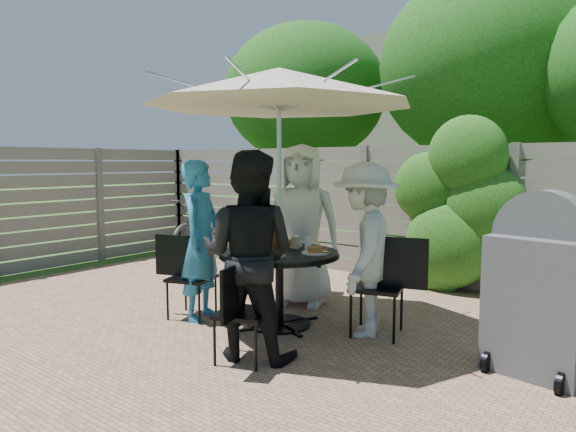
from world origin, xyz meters
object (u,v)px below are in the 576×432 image
Objects in this scene: plate_right at (315,251)px; glass_right at (308,244)px; chair_front at (243,333)px; chair_right at (379,307)px; person_back at (302,225)px; syrup_jug at (275,242)px; bbq_grill at (541,292)px; chair_left at (191,294)px; glass_back at (277,240)px; person_front at (248,256)px; plate_back at (290,244)px; plate_left at (245,247)px; person_right at (365,250)px; coffee_cup at (295,243)px; person_left at (202,241)px; plate_front at (267,256)px; bicycle at (207,228)px; umbrella at (279,87)px; chair_back at (305,277)px; patio_table at (279,275)px; glass_front at (282,249)px.

plate_right is 1.86× the size of glass_right.
chair_front is 0.89× the size of chair_right.
person_back is 1.91m from chair_front.
bbq_grill is at bearing 7.51° from syrup_jug.
chair_left is 1.06m from glass_back.
chair_right is at bearing 2.06° from chair_left.
plate_back is at bearing -90.00° from person_front.
plate_left is 0.63m from glass_right.
person_right is 11.60× the size of glass_back.
person_front is 1.21× the size of bbq_grill.
coffee_cup is at bearing 165.41° from glass_right.
person_left reaches higher than plate_back.
syrup_jug is 1.33× the size of coffee_cup.
chair_right is 3.63× the size of plate_back.
bbq_grill is at bearing -77.09° from chair_front.
glass_back is at bearing 172.03° from plate_right.
glass_back reaches higher than plate_right.
syrup_jug is at bearing 119.53° from plate_front.
plate_right is (1.24, 0.48, 0.52)m from chair_left.
plate_front is 0.13× the size of bicycle.
syrup_jug reaches higher than coffee_cup.
umbrella is at bearing -68.79° from plate_back.
chair_back is 1.14m from plate_right.
person_left is 6.32× the size of plate_left.
bbq_grill is at bearing 6.01° from plate_right.
umbrella is at bearing 21.21° from plate_left.
umbrella is 3.53× the size of chair_right.
patio_table is 0.44m from plate_front.
chair_front is at bearing -82.46° from glass_right.
person_front is at bearing -68.79° from plate_front.
plate_right is at bearing 2.10° from chair_left.
person_front reaches higher than bicycle.
chair_back is at bearing -89.98° from person_front.
chair_right is at bearing -43.68° from chair_front.
person_front is at bearing -79.21° from glass_front.
plate_left is 1.00× the size of plate_front.
syrup_jug is (-0.42, 0.92, 0.58)m from chair_front.
glass_front is at bearing -70.30° from person_right.
person_left is 11.74× the size of glass_right.
glass_back is at bearing -167.92° from bbq_grill.
chair_right is (1.67, 0.65, -0.54)m from person_left.
plate_front is at bearing -90.00° from person_back.
person_left is 1.09m from glass_right.
plate_right is (0.34, 0.13, -1.54)m from umbrella.
plate_back is at bearing -44.02° from bicycle.
person_right reaches higher than plate_right.
chair_left is 0.53× the size of person_left.
person_back reaches higher than chair_right.
person_back reaches higher than plate_back.
umbrella is 1.63m from person_back.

